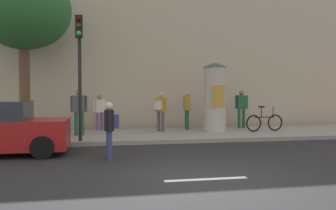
{
  "coord_description": "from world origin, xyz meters",
  "views": [
    {
      "loc": [
        -2.11,
        -6.97,
        1.84
      ],
      "look_at": [
        -0.45,
        2.0,
        1.5
      ],
      "focal_mm": 37.02,
      "sensor_mm": 36.0,
      "label": 1
    }
  ],
  "objects": [
    {
      "name": "ground_plane",
      "position": [
        0.0,
        0.0,
        0.0
      ],
      "size": [
        80.0,
        80.0,
        0.0
      ],
      "primitive_type": "plane",
      "color": "#232326"
    },
    {
      "name": "lane_markings",
      "position": [
        0.0,
        0.0,
        0.0
      ],
      "size": [
        25.8,
        0.16,
        0.01
      ],
      "color": "silver",
      "rests_on": "ground_plane"
    },
    {
      "name": "pedestrian_with_bag",
      "position": [
        1.57,
        8.2,
        1.18
      ],
      "size": [
        0.25,
        0.66,
        1.73
      ],
      "color": "#1E5938",
      "rests_on": "sidewalk_curb"
    },
    {
      "name": "pedestrian_with_backpack",
      "position": [
        4.22,
        8.32,
        1.21
      ],
      "size": [
        0.63,
        0.24,
        1.78
      ],
      "color": "#1E5938",
      "rests_on": "sidewalk_curb"
    },
    {
      "name": "building_backdrop",
      "position": [
        0.0,
        12.0,
        4.25
      ],
      "size": [
        36.0,
        5.0,
        8.5
      ],
      "primitive_type": "cube",
      "color": "#B7A893",
      "rests_on": "ground_plane"
    },
    {
      "name": "street_tree",
      "position": [
        -5.2,
        7.56,
        5.05
      ],
      "size": [
        3.68,
        3.68,
        6.5
      ],
      "color": "brown",
      "rests_on": "sidewalk_curb"
    },
    {
      "name": "pedestrian_near_pole",
      "position": [
        -3.07,
        6.86,
        1.23
      ],
      "size": [
        0.65,
        0.25,
        1.8
      ],
      "color": "#1E5938",
      "rests_on": "sidewalk_curb"
    },
    {
      "name": "pedestrian_in_light_jacket",
      "position": [
        -2.31,
        8.53,
        1.07
      ],
      "size": [
        0.56,
        0.44,
        1.57
      ],
      "color": "#724C84",
      "rests_on": "sidewalk_curb"
    },
    {
      "name": "bicycle_leaning",
      "position": [
        4.67,
        6.86,
        0.54
      ],
      "size": [
        1.77,
        0.26,
        1.09
      ],
      "color": "black",
      "rests_on": "sidewalk_curb"
    },
    {
      "name": "traffic_light",
      "position": [
        -2.93,
        5.24,
        3.03
      ],
      "size": [
        0.24,
        0.45,
        4.28
      ],
      "color": "black",
      "rests_on": "sidewalk_curb"
    },
    {
      "name": "pedestrian_in_red_top",
      "position": [
        0.26,
        7.64,
        1.16
      ],
      "size": [
        0.53,
        0.53,
        1.69
      ],
      "color": "#4C4C51",
      "rests_on": "sidewalk_curb"
    },
    {
      "name": "poster_column",
      "position": [
        2.6,
        7.35,
        1.65
      ],
      "size": [
        1.03,
        1.03,
        2.96
      ],
      "color": "#B2ADA3",
      "rests_on": "sidewalk_curb"
    },
    {
      "name": "sidewalk_curb",
      "position": [
        0.0,
        7.0,
        0.07
      ],
      "size": [
        36.0,
        4.0,
        0.15
      ],
      "primitive_type": "cube",
      "color": "gray",
      "rests_on": "ground_plane"
    },
    {
      "name": "pedestrian_in_dark_shirt",
      "position": [
        -1.96,
        2.5,
        0.93
      ],
      "size": [
        0.4,
        0.58,
        1.57
      ],
      "color": "navy",
      "rests_on": "ground_plane"
    }
  ]
}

